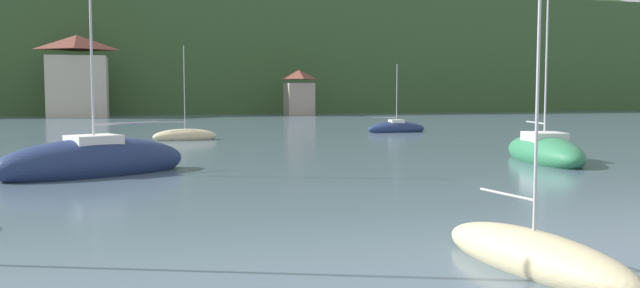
# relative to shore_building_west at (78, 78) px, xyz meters

# --- Properties ---
(wooded_hillside) EXTENTS (352.00, 46.40, 43.30)m
(wooded_hillside) POSITION_rel_shore_building_west_xyz_m (18.14, 32.46, 2.37)
(wooded_hillside) COLOR #38562D
(wooded_hillside) RESTS_ON ground_plane
(shore_building_west) EXTENTS (7.10, 5.21, 9.78)m
(shore_building_west) POSITION_rel_shore_building_west_xyz_m (0.00, 0.00, 0.00)
(shore_building_west) COLOR #BCB29E
(shore_building_west) RESTS_ON ground_plane
(shore_building_westcentral) EXTENTS (3.54, 3.85, 5.84)m
(shore_building_westcentral) POSITION_rel_shore_building_west_xyz_m (26.92, -0.65, -1.91)
(shore_building_westcentral) COLOR gray
(shore_building_westcentral) RESTS_ON ground_plane
(sailboat_mid_2) EXTENTS (3.52, 7.26, 8.60)m
(sailboat_mid_2) POSITION_rel_shore_building_west_xyz_m (25.03, -58.45, -4.33)
(sailboat_mid_2) COLOR #2D754C
(sailboat_mid_2) RESTS_ON ground_plane
(sailboat_near_4) EXTENTS (1.98, 4.80, 7.01)m
(sailboat_near_4) POSITION_rel_shore_building_west_xyz_m (14.37, -74.50, -4.52)
(sailboat_near_4) COLOR #CCBC8E
(sailboat_near_4) RESTS_ON ground_plane
(sailboat_far_5) EXTENTS (4.16, 1.55, 6.31)m
(sailboat_far_5) POSITION_rel_shore_building_west_xyz_m (10.19, -41.15, -4.51)
(sailboat_far_5) COLOR #CCBC8E
(sailboat_far_5) RESTS_ON ground_plane
(sailboat_far_10) EXTENTS (4.66, 1.58, 5.51)m
(sailboat_far_10) POSITION_rel_shore_building_west_xyz_m (26.33, -36.82, -4.46)
(sailboat_far_10) COLOR navy
(sailboat_far_10) RESTS_ON ground_plane
(sailboat_mid_11) EXTENTS (7.63, 5.63, 9.28)m
(sailboat_mid_11) POSITION_rel_shore_building_west_xyz_m (5.87, -58.44, -4.27)
(sailboat_mid_11) COLOR navy
(sailboat_mid_11) RESTS_ON ground_plane
(mooring_buoy_mid) EXTENTS (0.45, 0.45, 0.45)m
(mooring_buoy_mid) POSITION_rel_shore_building_west_xyz_m (3.13, -41.40, -4.74)
(mooring_buoy_mid) COLOR orange
(mooring_buoy_mid) RESTS_ON ground_plane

